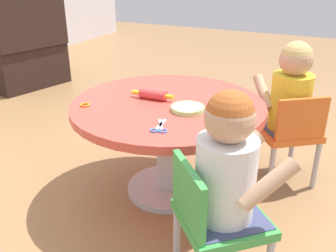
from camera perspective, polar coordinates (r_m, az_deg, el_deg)
The scene contains 12 objects.
ground_plane at distance 2.09m, azimuth -0.00°, elevation -9.70°, with size 10.00×10.00×0.00m, color #9E7247.
craft_table at distance 1.89m, azimuth -0.00°, elevation 0.47°, with size 0.96×0.96×0.51m.
child_chair_left at distance 1.40m, azimuth 6.99°, elevation -13.86°, with size 0.42×0.42×0.54m.
seated_child_left at distance 1.29m, azimuth 9.12°, elevation -5.50°, with size 0.43×0.44×0.51m.
child_chair_right at distance 2.12m, azimuth 18.01°, elevation -0.93°, with size 0.42×0.42×0.54m.
seated_child_right at distance 2.07m, azimuth 18.29°, elevation 5.21°, with size 0.44×0.42×0.51m.
armchair_dark at distance 4.02m, azimuth -21.57°, elevation 10.26°, with size 0.85×0.87×0.85m.
rolling_pin at distance 1.89m, azimuth -2.29°, elevation 4.82°, with size 0.06×0.23×0.05m.
craft_scissors at distance 1.56m, azimuth -1.30°, elevation -0.30°, with size 0.14×0.09×0.01m.
playdough_blob_0 at distance 1.75m, azimuth 3.03°, elevation 2.68°, with size 0.16×0.16×0.02m, color #B2E58C.
cookie_cutter_0 at distance 1.55m, azimuth 8.65°, elevation -0.76°, with size 0.05×0.05×0.01m, color #4CB259.
cookie_cutter_1 at distance 1.85m, azimuth -12.55°, elevation 3.18°, with size 0.05×0.05×0.01m, color orange.
Camera 1 is at (-1.56, -0.76, 1.16)m, focal length 39.95 mm.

